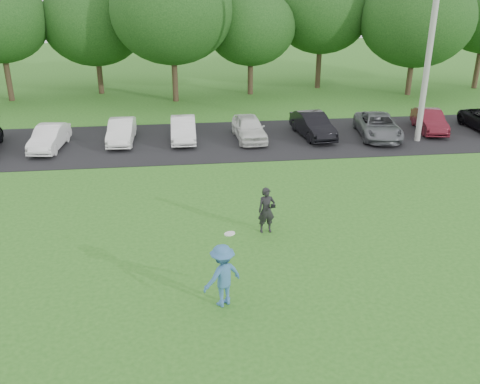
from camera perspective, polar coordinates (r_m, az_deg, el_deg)
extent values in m
plane|color=#2A661D|center=(15.03, 1.59, -9.86)|extent=(100.00, 100.00, 0.00)
cube|color=black|center=(26.79, -2.40, 5.50)|extent=(32.00, 6.50, 0.03)
cylinder|color=#A4A49E|center=(27.16, 19.70, 15.10)|extent=(0.28, 0.28, 9.87)
imported|color=teal|center=(13.82, -1.88, -8.89)|extent=(1.29, 1.12, 1.73)
cylinder|color=white|center=(13.26, -1.11, -4.46)|extent=(0.28, 0.27, 0.09)
imported|color=black|center=(17.44, 2.84, -1.96)|extent=(0.60, 0.42, 1.56)
cube|color=black|center=(17.21, 3.55, -1.50)|extent=(0.15, 0.11, 0.10)
imported|color=white|center=(26.94, -19.68, 5.49)|extent=(1.51, 3.44, 1.10)
imported|color=white|center=(26.99, -12.54, 6.35)|extent=(1.24, 3.39, 1.11)
imported|color=white|center=(26.81, -6.08, 6.69)|extent=(1.21, 3.42, 1.12)
imported|color=silver|center=(26.77, 0.98, 6.86)|extent=(1.60, 3.55, 1.19)
imported|color=black|center=(27.48, 7.78, 7.10)|extent=(1.76, 3.79, 1.20)
imported|color=slate|center=(28.08, 14.52, 6.85)|extent=(2.43, 4.32, 1.14)
imported|color=#54121C|center=(29.83, 19.56, 7.17)|extent=(1.66, 3.49, 1.10)
cylinder|color=#38281C|center=(37.62, -23.46, 10.96)|extent=(0.36, 0.36, 2.70)
cylinder|color=#38281C|center=(37.86, -14.70, 11.78)|extent=(0.36, 0.36, 2.20)
ellipsoid|color=#214C19|center=(37.35, -15.28, 17.19)|extent=(6.68, 6.68, 5.68)
cylinder|color=#38281C|center=(34.72, -6.95, 11.78)|extent=(0.36, 0.36, 2.70)
ellipsoid|color=#214C19|center=(34.14, -7.30, 18.58)|extent=(7.42, 7.42, 6.31)
cylinder|color=#38281C|center=(36.47, 1.11, 12.10)|extent=(0.36, 0.36, 2.20)
ellipsoid|color=#214C19|center=(35.97, 1.15, 17.20)|extent=(5.76, 5.76, 4.90)
cylinder|color=#38281C|center=(38.75, 8.36, 12.91)|extent=(0.36, 0.36, 2.70)
ellipsoid|color=#214C19|center=(38.26, 8.70, 18.49)|extent=(6.50, 6.50, 5.53)
cylinder|color=#38281C|center=(38.02, 17.63, 11.50)|extent=(0.36, 0.36, 2.20)
ellipsoid|color=#214C19|center=(37.49, 18.36, 17.19)|extent=(7.24, 7.24, 6.15)
cylinder|color=#38281C|center=(41.70, 23.98, 11.93)|extent=(0.36, 0.36, 2.70)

